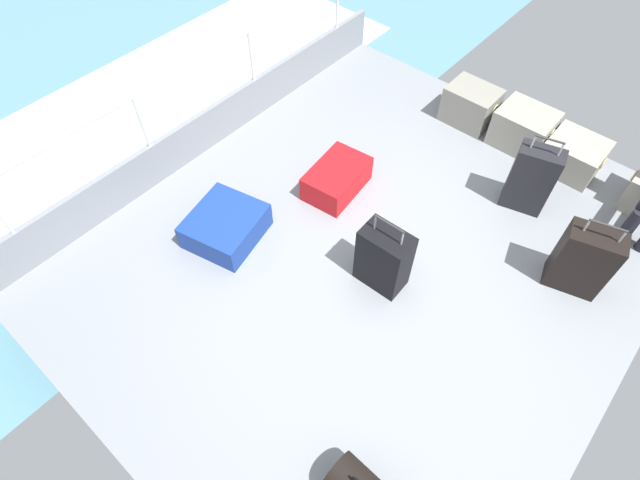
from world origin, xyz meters
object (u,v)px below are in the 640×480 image
object	(u,v)px
suitcase_4	(531,179)
suitcase_0	(583,260)
cargo_crate_1	(523,128)
suitcase_2	(226,226)
suitcase_1	(384,259)
cargo_crate_0	(471,105)
cargo_crate_2	(574,155)
suitcase_3	(337,179)

from	to	relation	value
suitcase_4	suitcase_0	bearing A→B (deg)	-36.39
cargo_crate_1	suitcase_2	bearing A→B (deg)	-116.13
suitcase_0	cargo_crate_1	bearing A→B (deg)	131.50
suitcase_0	suitcase_1	world-z (taller)	suitcase_0
suitcase_1	suitcase_4	size ratio (longest dim) A/B	0.93
cargo_crate_0	cargo_crate_2	size ratio (longest dim) A/B	1.00
cargo_crate_0	suitcase_2	world-z (taller)	cargo_crate_0
cargo_crate_1	suitcase_4	world-z (taller)	suitcase_4
suitcase_2	suitcase_0	bearing A→B (deg)	31.31
cargo_crate_0	suitcase_4	xyz separation A→B (m)	(1.05, -0.75, 0.14)
cargo_crate_0	suitcase_1	distance (m)	2.42
suitcase_0	suitcase_2	distance (m)	3.07
cargo_crate_0	suitcase_3	distance (m)	1.83
cargo_crate_2	suitcase_4	distance (m)	0.81
cargo_crate_0	suitcase_1	world-z (taller)	suitcase_1
suitcase_4	suitcase_3	bearing A→B (deg)	-145.45
cargo_crate_2	suitcase_1	size ratio (longest dim) A/B	0.74
suitcase_2	suitcase_4	size ratio (longest dim) A/B	0.92
suitcase_1	suitcase_0	bearing A→B (deg)	39.94
cargo_crate_2	suitcase_2	size ratio (longest dim) A/B	0.74
suitcase_3	suitcase_2	bearing A→B (deg)	-109.02
cargo_crate_0	suitcase_2	size ratio (longest dim) A/B	0.74
suitcase_4	suitcase_1	bearing A→B (deg)	-107.52
cargo_crate_1	cargo_crate_2	size ratio (longest dim) A/B	1.05
suitcase_0	suitcase_2	xyz separation A→B (m)	(-2.62, -1.59, -0.20)
cargo_crate_2	suitcase_1	bearing A→B (deg)	-105.15
suitcase_2	suitcase_4	xyz separation A→B (m)	(1.87, 2.14, 0.21)
cargo_crate_2	suitcase_3	world-z (taller)	cargo_crate_2
cargo_crate_0	suitcase_2	distance (m)	3.01
suitcase_3	cargo_crate_1	bearing A→B (deg)	59.85
suitcase_2	suitcase_4	distance (m)	2.85
cargo_crate_0	suitcase_0	distance (m)	2.22
cargo_crate_1	suitcase_4	xyz separation A→B (m)	(0.44, -0.79, 0.14)
cargo_crate_2	suitcase_4	world-z (taller)	suitcase_4
cargo_crate_1	suitcase_1	world-z (taller)	suitcase_1
cargo_crate_0	suitcase_2	xyz separation A→B (m)	(-0.82, -2.90, -0.08)
suitcase_0	suitcase_4	distance (m)	0.93
suitcase_1	suitcase_2	world-z (taller)	suitcase_1
suitcase_3	suitcase_4	size ratio (longest dim) A/B	0.84
suitcase_3	suitcase_4	world-z (taller)	suitcase_4
suitcase_0	suitcase_2	bearing A→B (deg)	-148.69
suitcase_4	cargo_crate_2	bearing A→B (deg)	79.85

